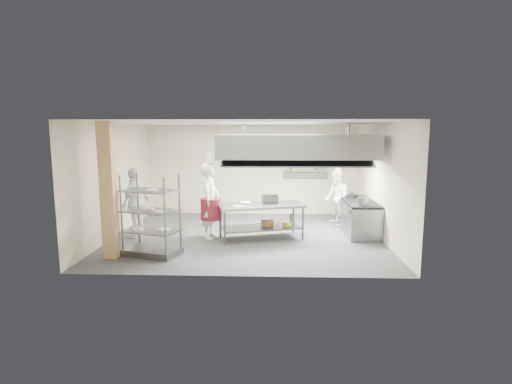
{
  "coord_description": "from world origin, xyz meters",
  "views": [
    {
      "loc": [
        0.64,
        -10.39,
        2.78
      ],
      "look_at": [
        0.25,
        0.2,
        1.17
      ],
      "focal_mm": 28.0,
      "sensor_mm": 36.0,
      "label": 1
    }
  ],
  "objects_px": {
    "griddle": "(270,199)",
    "stockpot": "(363,201)",
    "cooking_range": "(359,218)",
    "island": "(261,222)",
    "chef_line": "(337,198)",
    "chef_head": "(210,201)",
    "chef_plating": "(136,203)",
    "pass_rack": "(151,215)"
  },
  "relations": [
    {
      "from": "island",
      "to": "chef_head",
      "type": "bearing_deg",
      "value": 162.76
    },
    {
      "from": "island",
      "to": "griddle",
      "type": "height_order",
      "value": "griddle"
    },
    {
      "from": "chef_head",
      "to": "chef_line",
      "type": "relative_size",
      "value": 1.18
    },
    {
      "from": "griddle",
      "to": "island",
      "type": "bearing_deg",
      "value": -143.96
    },
    {
      "from": "chef_head",
      "to": "chef_line",
      "type": "xyz_separation_m",
      "value": [
        3.54,
        1.55,
        -0.15
      ]
    },
    {
      "from": "chef_plating",
      "to": "stockpot",
      "type": "relative_size",
      "value": 6.36
    },
    {
      "from": "chef_head",
      "to": "griddle",
      "type": "xyz_separation_m",
      "value": [
        1.56,
        0.2,
        0.02
      ]
    },
    {
      "from": "chef_head",
      "to": "stockpot",
      "type": "height_order",
      "value": "chef_head"
    },
    {
      "from": "chef_line",
      "to": "griddle",
      "type": "bearing_deg",
      "value": -65.42
    },
    {
      "from": "cooking_range",
      "to": "griddle",
      "type": "height_order",
      "value": "griddle"
    },
    {
      "from": "island",
      "to": "chef_line",
      "type": "height_order",
      "value": "chef_line"
    },
    {
      "from": "chef_line",
      "to": "pass_rack",
      "type": "bearing_deg",
      "value": -66.41
    },
    {
      "from": "chef_line",
      "to": "cooking_range",
      "type": "bearing_deg",
      "value": 19.02
    },
    {
      "from": "chef_head",
      "to": "griddle",
      "type": "relative_size",
      "value": 4.78
    },
    {
      "from": "chef_line",
      "to": "griddle",
      "type": "relative_size",
      "value": 4.04
    },
    {
      "from": "pass_rack",
      "to": "chef_head",
      "type": "distance_m",
      "value": 1.88
    },
    {
      "from": "pass_rack",
      "to": "cooking_range",
      "type": "bearing_deg",
      "value": 40.91
    },
    {
      "from": "griddle",
      "to": "stockpot",
      "type": "height_order",
      "value": "griddle"
    },
    {
      "from": "island",
      "to": "chef_line",
      "type": "relative_size",
      "value": 1.32
    },
    {
      "from": "pass_rack",
      "to": "griddle",
      "type": "bearing_deg",
      "value": 50.4
    },
    {
      "from": "chef_head",
      "to": "island",
      "type": "bearing_deg",
      "value": -82.04
    },
    {
      "from": "pass_rack",
      "to": "chef_head",
      "type": "relative_size",
      "value": 0.93
    },
    {
      "from": "island",
      "to": "griddle",
      "type": "xyz_separation_m",
      "value": [
        0.23,
        0.23,
        0.56
      ]
    },
    {
      "from": "griddle",
      "to": "chef_line",
      "type": "bearing_deg",
      "value": 24.55
    },
    {
      "from": "chef_plating",
      "to": "griddle",
      "type": "relative_size",
      "value": 4.49
    },
    {
      "from": "chef_head",
      "to": "chef_plating",
      "type": "xyz_separation_m",
      "value": [
        -1.97,
        0.0,
        -0.06
      ]
    },
    {
      "from": "island",
      "to": "cooking_range",
      "type": "bearing_deg",
      "value": -0.68
    },
    {
      "from": "pass_rack",
      "to": "chef_plating",
      "type": "distance_m",
      "value": 1.75
    },
    {
      "from": "griddle",
      "to": "stockpot",
      "type": "distance_m",
      "value": 2.4
    },
    {
      "from": "island",
      "to": "stockpot",
      "type": "xyz_separation_m",
      "value": [
        2.62,
        0.06,
        0.55
      ]
    },
    {
      "from": "cooking_range",
      "to": "island",
      "type": "bearing_deg",
      "value": -165.0
    },
    {
      "from": "island",
      "to": "chef_plating",
      "type": "relative_size",
      "value": 1.19
    },
    {
      "from": "chef_line",
      "to": "stockpot",
      "type": "height_order",
      "value": "chef_line"
    },
    {
      "from": "chef_head",
      "to": "pass_rack",
      "type": "bearing_deg",
      "value": 153.38
    },
    {
      "from": "pass_rack",
      "to": "cooking_range",
      "type": "relative_size",
      "value": 0.92
    },
    {
      "from": "chef_head",
      "to": "griddle",
      "type": "bearing_deg",
      "value": -73.28
    },
    {
      "from": "chef_plating",
      "to": "griddle",
      "type": "distance_m",
      "value": 3.54
    },
    {
      "from": "cooking_range",
      "to": "chef_head",
      "type": "relative_size",
      "value": 1.01
    },
    {
      "from": "chef_plating",
      "to": "chef_line",
      "type": "bearing_deg",
      "value": 120.31
    },
    {
      "from": "pass_rack",
      "to": "chef_line",
      "type": "xyz_separation_m",
      "value": [
        4.65,
        3.07,
        -0.08
      ]
    },
    {
      "from": "pass_rack",
      "to": "griddle",
      "type": "relative_size",
      "value": 4.44
    },
    {
      "from": "chef_head",
      "to": "griddle",
      "type": "height_order",
      "value": "chef_head"
    }
  ]
}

